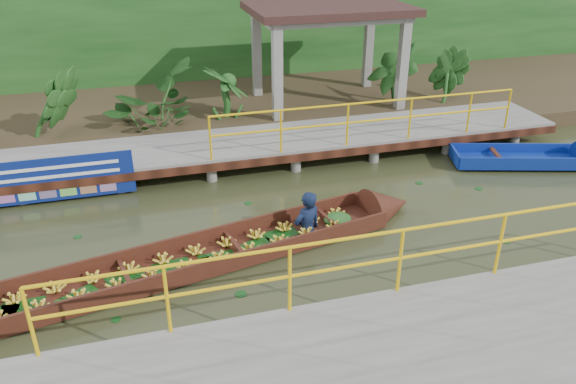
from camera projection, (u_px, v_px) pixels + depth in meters
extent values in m
plane|color=#2B3118|center=(286.00, 232.00, 10.75)|extent=(80.00, 80.00, 0.00)
cube|color=#372D1B|center=(220.00, 105.00, 17.10)|extent=(30.00, 8.00, 0.45)
cube|color=slate|center=(247.00, 143.00, 13.53)|extent=(16.00, 2.00, 0.15)
cube|color=black|center=(256.00, 162.00, 12.71)|extent=(16.00, 0.12, 0.18)
cylinder|color=yellow|center=(371.00, 102.00, 12.91)|extent=(7.50, 0.05, 0.05)
cylinder|color=yellow|center=(370.00, 121.00, 13.11)|extent=(7.50, 0.05, 0.05)
cylinder|color=yellow|center=(369.00, 123.00, 13.13)|extent=(0.05, 0.05, 1.00)
cylinder|color=slate|center=(72.00, 188.00, 11.99)|extent=(0.24, 0.24, 0.55)
cylinder|color=slate|center=(76.00, 159.00, 13.37)|extent=(0.24, 0.24, 0.55)
cylinder|color=slate|center=(167.00, 177.00, 12.48)|extent=(0.24, 0.24, 0.55)
cylinder|color=slate|center=(161.00, 150.00, 13.86)|extent=(0.24, 0.24, 0.55)
cylinder|color=slate|center=(254.00, 167.00, 12.97)|extent=(0.24, 0.24, 0.55)
cylinder|color=slate|center=(241.00, 142.00, 14.35)|extent=(0.24, 0.24, 0.55)
cylinder|color=slate|center=(336.00, 157.00, 13.46)|extent=(0.24, 0.24, 0.55)
cylinder|color=slate|center=(315.00, 135.00, 14.84)|extent=(0.24, 0.24, 0.55)
cylinder|color=slate|center=(411.00, 149.00, 13.95)|extent=(0.24, 0.24, 0.55)
cylinder|color=slate|center=(384.00, 128.00, 15.32)|extent=(0.24, 0.24, 0.55)
cylinder|color=slate|center=(482.00, 141.00, 14.44)|extent=(0.24, 0.24, 0.55)
cylinder|color=slate|center=(449.00, 121.00, 15.81)|extent=(0.24, 0.24, 0.55)
cylinder|color=slate|center=(254.00, 167.00, 12.97)|extent=(0.24, 0.24, 0.55)
cube|color=slate|center=(448.00, 362.00, 7.24)|extent=(18.00, 2.40, 0.70)
cylinder|color=yellow|center=(417.00, 228.00, 7.63)|extent=(10.00, 0.05, 0.05)
cylinder|color=yellow|center=(413.00, 256.00, 7.83)|extent=(10.00, 0.05, 0.05)
cylinder|color=yellow|center=(413.00, 259.00, 7.85)|extent=(0.05, 0.05, 1.00)
cube|color=slate|center=(277.00, 78.00, 14.71)|extent=(0.25, 0.25, 2.80)
cube|color=slate|center=(402.00, 68.00, 15.59)|extent=(0.25, 0.25, 2.80)
cube|color=slate|center=(257.00, 57.00, 16.77)|extent=(0.25, 0.25, 2.80)
cube|color=slate|center=(368.00, 50.00, 17.65)|extent=(0.25, 0.25, 2.80)
cube|color=slate|center=(328.00, 16.00, 15.60)|extent=(4.00, 2.60, 0.12)
cube|color=#321C19|center=(329.00, 9.00, 15.51)|extent=(4.40, 3.00, 0.20)
cube|color=#143F14|center=(204.00, 30.00, 18.45)|extent=(30.00, 0.80, 4.00)
cube|color=#34150E|center=(184.00, 266.00, 9.63)|extent=(7.83, 2.57, 0.06)
cube|color=#34150E|center=(174.00, 246.00, 9.95)|extent=(7.64, 1.68, 0.33)
cube|color=#34150E|center=(192.00, 274.00, 9.18)|extent=(7.64, 1.68, 0.33)
cone|color=#34150E|center=(388.00, 206.00, 11.40)|extent=(1.15, 1.12, 0.94)
ellipsoid|color=#143F14|center=(338.00, 219.00, 10.88)|extent=(0.62, 0.53, 0.25)
imported|color=#0E1834|center=(308.00, 192.00, 10.27)|extent=(0.69, 0.56, 1.63)
cube|color=navy|center=(517.00, 161.00, 13.57)|extent=(3.16, 1.73, 0.10)
cube|color=navy|center=(511.00, 149.00, 13.92)|extent=(2.92, 0.92, 0.30)
cube|color=navy|center=(524.00, 164.00, 13.11)|extent=(2.92, 0.92, 0.30)
cube|color=navy|center=(455.00, 156.00, 13.53)|extent=(0.32, 0.89, 0.30)
cube|color=black|center=(497.00, 155.00, 13.50)|extent=(0.35, 0.90, 0.05)
cube|color=navy|center=(58.00, 179.00, 11.61)|extent=(3.06, 0.03, 0.96)
cube|color=white|center=(55.00, 167.00, 11.47)|extent=(2.49, 0.01, 0.07)
cube|color=white|center=(57.00, 176.00, 11.56)|extent=(2.49, 0.01, 0.07)
imported|color=#143F14|center=(46.00, 108.00, 13.65)|extent=(1.22, 1.22, 1.53)
imported|color=#143F14|center=(151.00, 100.00, 14.26)|extent=(1.22, 1.22, 1.53)
imported|color=#143F14|center=(229.00, 94.00, 14.74)|extent=(1.22, 1.22, 1.53)
imported|color=#143F14|center=(402.00, 80.00, 15.97)|extent=(1.22, 1.22, 1.53)
imported|color=#143F14|center=(449.00, 76.00, 16.33)|extent=(1.22, 1.22, 1.53)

